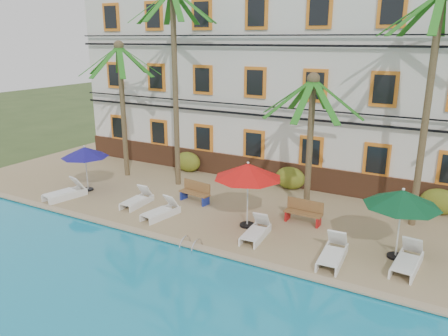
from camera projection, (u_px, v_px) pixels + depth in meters
The scene contains 23 objects.
ground at pixel (209, 244), 16.19m from camera, with size 100.00×100.00×0.00m, color #384C23.
pool_deck at pixel (264, 199), 20.34m from camera, with size 30.00×12.00×0.25m, color tan.
pool_coping at pixel (196, 246), 15.35m from camera, with size 30.00×0.35×0.06m, color tan.
hotel_building at pixel (305, 77), 23.01m from camera, with size 25.40×6.44×10.22m.
palm_a at pixel (122, 90), 22.22m from camera, with size 4.08×4.08×6.97m.
palm_b at pixel (175, 64), 20.35m from camera, with size 4.08×4.08×9.43m.
palm_c at pixel (311, 123), 17.37m from camera, with size 4.08×4.08×5.81m.
palm_d at pixel (431, 81), 15.65m from camera, with size 4.08×4.08×8.84m.
shrub_left at pixel (188, 162), 23.96m from camera, with size 1.50×0.90×1.10m, color #1A5117.
shrub_mid at pixel (290, 178), 21.18m from camera, with size 1.50×0.90×1.10m, color #1A5117.
shrub_right at pixel (439, 202), 18.12m from camera, with size 1.50×0.90×1.10m, color #1A5117.
umbrella_blue at pixel (85, 152), 20.60m from camera, with size 2.22×2.22×2.23m.
umbrella_red at pixel (248, 171), 16.46m from camera, with size 2.63×2.63×2.63m.
umbrella_green at pixel (402, 199), 14.05m from camera, with size 2.47×2.47×2.47m.
lounger_a at pixel (66, 192), 20.01m from camera, with size 1.09×2.03×0.91m.
lounger_b at pixel (137, 199), 19.18m from camera, with size 0.68×1.74×0.81m.
lounger_c at pixel (161, 211), 17.91m from camera, with size 0.92×1.82×0.82m.
lounger_d at pixel (256, 231), 16.01m from camera, with size 0.75×1.80×0.83m.
lounger_e at pixel (333, 253), 14.32m from camera, with size 0.80×1.95×0.91m.
lounger_f at pixel (407, 260), 13.86m from camera, with size 0.83×1.96×0.90m.
bench_left at pixel (196, 192), 19.52m from camera, with size 1.55×0.69×0.93m.
bench_right at pixel (304, 212), 17.29m from camera, with size 1.51×0.52×0.93m.
pool_ladder at pixel (191, 247), 15.34m from camera, with size 0.54×0.74×0.74m.
Camera 1 is at (7.65, -12.58, 7.31)m, focal length 35.00 mm.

